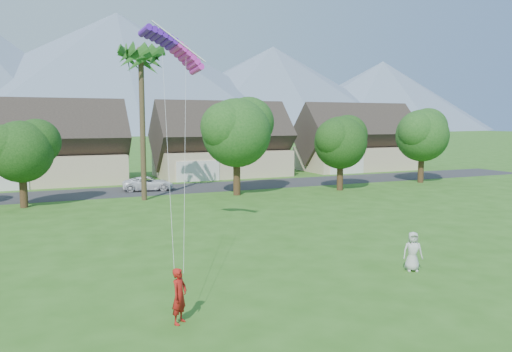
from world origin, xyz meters
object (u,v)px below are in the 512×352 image
parafoil_kite (174,46)px  watcher (413,251)px  parked_car (148,184)px  kite_flyer (179,296)px

parafoil_kite → watcher: bearing=-49.2°
parked_car → kite_flyer: bearing=179.6°
kite_flyer → parked_car: (5.27, 31.23, -0.26)m
kite_flyer → watcher: size_ratio=1.06×
kite_flyer → parafoil_kite: bearing=31.1°
watcher → parked_car: watcher is taller
parafoil_kite → kite_flyer: bearing=-109.7°
kite_flyer → parked_car: kite_flyer is taller
kite_flyer → watcher: (10.79, 1.49, -0.05)m
kite_flyer → parked_car: size_ratio=0.39×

